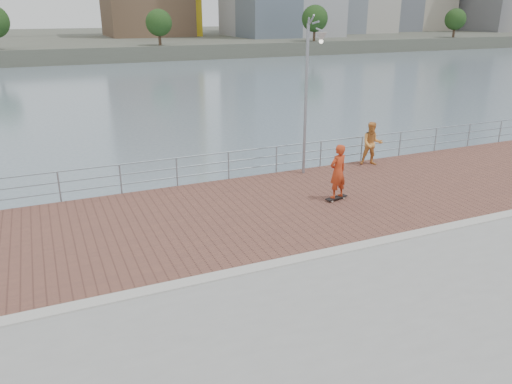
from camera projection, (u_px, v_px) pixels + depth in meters
name	position (u px, v px, depth m)	size (l,w,h in m)	color
water	(285.00, 327.00, 13.75)	(400.00, 400.00, 0.00)	slate
brick_lane	(236.00, 214.00, 16.16)	(40.00, 6.80, 0.02)	brown
curb	(287.00, 262.00, 13.05)	(40.00, 0.40, 0.06)	#B7B5AD
far_shore	(54.00, 41.00, 118.70)	(320.00, 95.00, 2.50)	#4C5142
guardrail	(203.00, 165.00, 18.85)	(39.06, 0.06, 1.13)	#8C9EA8
street_lamp	(312.00, 71.00, 18.40)	(0.42, 1.23, 5.79)	gray
skateboard	(336.00, 198.00, 17.29)	(0.89, 0.40, 0.10)	black
skateboarder	(338.00, 171.00, 16.97)	(0.69, 0.45, 1.89)	#BE3919
bystander	(372.00, 144.00, 20.93)	(0.89, 0.69, 1.83)	#E19342
shoreline_trees	(102.00, 22.00, 79.93)	(144.46, 4.97, 6.62)	#473323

